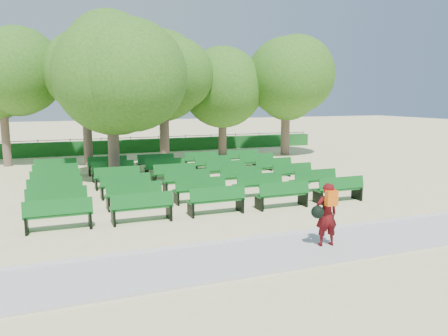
{
  "coord_description": "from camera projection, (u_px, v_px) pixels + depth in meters",
  "views": [
    {
      "loc": [
        -5.99,
        -16.44,
        3.77
      ],
      "look_at": [
        0.04,
        -1.0,
        1.1
      ],
      "focal_mm": 35.0,
      "sensor_mm": 36.0,
      "label": 1
    }
  ],
  "objects": [
    {
      "name": "ground",
      "position": [
        214.0,
        191.0,
        17.87
      ],
      "size": [
        120.0,
        120.0,
        0.0
      ],
      "primitive_type": "plane",
      "color": "beige"
    },
    {
      "name": "bench_array",
      "position": [
        179.0,
        186.0,
        18.42
      ],
      "size": [
        1.89,
        0.63,
        1.19
      ],
      "rotation": [
        0.0,
        0.0,
        -0.02
      ],
      "color": "#105B1B",
      "rests_on": "ground"
    },
    {
      "name": "tree_line",
      "position": [
        159.0,
        159.0,
        27.07
      ],
      "size": [
        21.8,
        6.8,
        7.04
      ],
      "primitive_type": null,
      "color": "#376D1D",
      "rests_on": "ground"
    },
    {
      "name": "tree_among",
      "position": [
        110.0,
        69.0,
        18.68
      ],
      "size": [
        5.22,
        5.22,
        7.38
      ],
      "color": "brown",
      "rests_on": "ground"
    },
    {
      "name": "person",
      "position": [
        326.0,
        214.0,
        10.95
      ],
      "size": [
        0.77,
        0.48,
        1.62
      ],
      "rotation": [
        0.0,
        0.0,
        3.04
      ],
      "color": "#4E0B0D",
      "rests_on": "ground"
    },
    {
      "name": "paving",
      "position": [
        314.0,
        247.0,
        11.06
      ],
      "size": [
        30.0,
        2.2,
        0.06
      ],
      "primitive_type": "cube",
      "color": "#B5B6B1",
      "rests_on": "ground"
    },
    {
      "name": "curb",
      "position": [
        291.0,
        233.0,
        12.11
      ],
      "size": [
        30.0,
        0.12,
        0.1
      ],
      "primitive_type": "cube",
      "color": "silver",
      "rests_on": "ground"
    },
    {
      "name": "fence",
      "position": [
        145.0,
        151.0,
        31.11
      ],
      "size": [
        26.0,
        0.1,
        1.02
      ],
      "primitive_type": null,
      "color": "black",
      "rests_on": "ground"
    },
    {
      "name": "hedge",
      "position": [
        146.0,
        146.0,
        30.67
      ],
      "size": [
        26.0,
        0.7,
        0.9
      ],
      "primitive_type": "cube",
      "color": "#16591D",
      "rests_on": "ground"
    }
  ]
}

